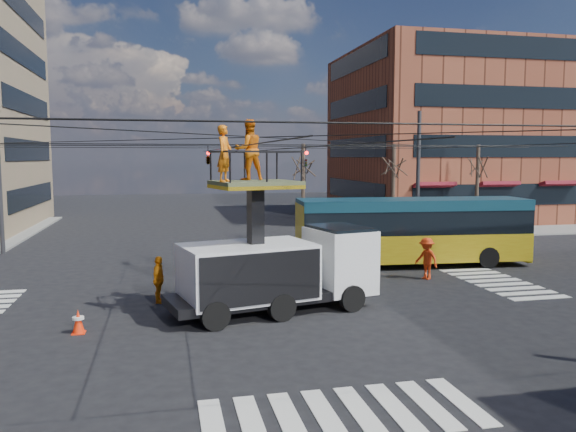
# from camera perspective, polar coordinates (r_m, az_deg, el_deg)

# --- Properties ---
(ground) EXTENTS (120.00, 120.00, 0.00)m
(ground) POSITION_cam_1_polar(r_m,az_deg,el_deg) (21.31, -2.82, -8.05)
(ground) COLOR black
(ground) RESTS_ON ground
(sidewalk_ne) EXTENTS (18.00, 18.00, 0.12)m
(sidewalk_ne) POSITION_cam_1_polar(r_m,az_deg,el_deg) (48.33, 18.02, -0.37)
(sidewalk_ne) COLOR slate
(sidewalk_ne) RESTS_ON ground
(crosswalks) EXTENTS (22.40, 22.40, 0.02)m
(crosswalks) POSITION_cam_1_polar(r_m,az_deg,el_deg) (21.31, -2.82, -8.03)
(crosswalks) COLOR silver
(crosswalks) RESTS_ON ground
(building_ne) EXTENTS (20.06, 16.06, 14.00)m
(building_ne) POSITION_cam_1_polar(r_m,az_deg,el_deg) (51.16, 17.53, 7.78)
(building_ne) COLOR brown
(building_ne) RESTS_ON ground
(overhead_network) EXTENTS (24.24, 24.24, 8.00)m
(overhead_network) POSITION_cam_1_polar(r_m,az_deg,el_deg) (21.08, -3.26, 3.58)
(overhead_network) COLOR #2D2D30
(overhead_network) RESTS_ON ground
(tree_a) EXTENTS (2.00, 2.00, 6.00)m
(tree_a) POSITION_cam_1_polar(r_m,az_deg,el_deg) (34.93, 1.55, 5.10)
(tree_a) COLOR #382B21
(tree_a) RESTS_ON ground
(tree_b) EXTENTS (2.00, 2.00, 6.00)m
(tree_b) POSITION_cam_1_polar(r_m,az_deg,el_deg) (36.84, 10.68, 5.05)
(tree_b) COLOR #382B21
(tree_b) RESTS_ON ground
(tree_c) EXTENTS (2.00, 2.00, 6.00)m
(tree_c) POSITION_cam_1_polar(r_m,az_deg,el_deg) (39.57, 18.73, 4.89)
(tree_c) COLOR #382B21
(tree_c) RESTS_ON ground
(utility_truck) EXTENTS (7.34, 3.89, 6.42)m
(utility_truck) POSITION_cam_1_polar(r_m,az_deg,el_deg) (18.84, -1.08, -3.46)
(utility_truck) COLOR black
(utility_truck) RESTS_ON ground
(city_bus) EXTENTS (11.15, 3.48, 3.20)m
(city_bus) POSITION_cam_1_polar(r_m,az_deg,el_deg) (27.46, 12.50, -1.36)
(city_bus) COLOR gold
(city_bus) RESTS_ON ground
(traffic_cone) EXTENTS (0.36, 0.36, 0.72)m
(traffic_cone) POSITION_cam_1_polar(r_m,az_deg,el_deg) (17.90, -20.53, -9.99)
(traffic_cone) COLOR #FF2C0A
(traffic_cone) RESTS_ON ground
(worker_ground) EXTENTS (0.67, 1.06, 1.68)m
(worker_ground) POSITION_cam_1_polar(r_m,az_deg,el_deg) (20.56, -13.00, -6.32)
(worker_ground) COLOR orange
(worker_ground) RESTS_ON ground
(flagger) EXTENTS (1.07, 1.32, 1.78)m
(flagger) POSITION_cam_1_polar(r_m,az_deg,el_deg) (24.58, 13.90, -4.21)
(flagger) COLOR #F1380F
(flagger) RESTS_ON ground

